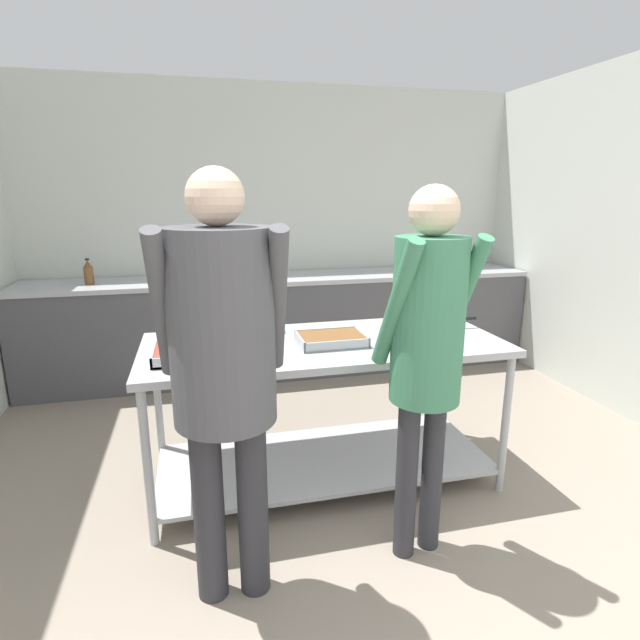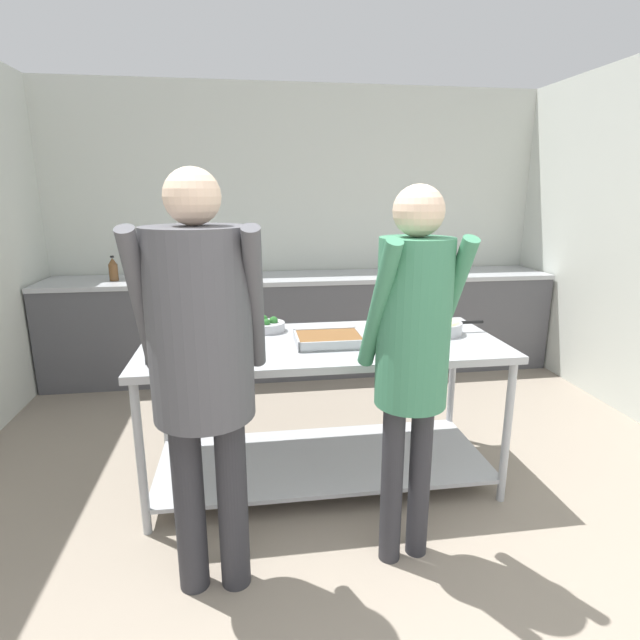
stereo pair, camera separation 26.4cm
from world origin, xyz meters
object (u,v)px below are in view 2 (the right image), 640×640
object	(u,v)px
serving_tray_roast	(329,340)
plate_stack	(395,344)
serving_tray_vegetables	(199,349)
broccoli_bowl	(268,326)
water_bottle	(113,269)
guest_serving_left	(413,339)
guest_serving_right	(202,349)
sauce_pan	(440,327)

from	to	relation	value
serving_tray_roast	plate_stack	world-z (taller)	plate_stack
serving_tray_vegetables	broccoli_bowl	bearing A→B (deg)	44.69
broccoli_bowl	serving_tray_roast	xyz separation A→B (m)	(0.32, -0.32, -0.01)
serving_tray_roast	water_bottle	bearing A→B (deg)	129.54
plate_stack	guest_serving_left	xyz separation A→B (m)	(-0.08, -0.50, 0.18)
guest_serving_right	plate_stack	bearing A→B (deg)	30.06
serving_tray_roast	guest_serving_left	world-z (taller)	guest_serving_left
sauce_pan	serving_tray_vegetables	bearing A→B (deg)	-172.71
guest_serving_left	serving_tray_vegetables	bearing A→B (deg)	147.76
serving_tray_vegetables	sauce_pan	bearing A→B (deg)	7.29
broccoli_bowl	water_bottle	bearing A→B (deg)	128.28
guest_serving_right	serving_tray_vegetables	bearing A→B (deg)	96.78
serving_tray_vegetables	broccoli_bowl	distance (m)	0.53
broccoli_bowl	serving_tray_roast	world-z (taller)	broccoli_bowl
serving_tray_vegetables	guest_serving_right	world-z (taller)	guest_serving_right
water_bottle	plate_stack	bearing A→B (deg)	-47.34
guest_serving_right	broccoli_bowl	bearing A→B (deg)	73.68
sauce_pan	guest_serving_right	distance (m)	1.56
guest_serving_left	water_bottle	size ratio (longest dim) A/B	7.83
broccoli_bowl	guest_serving_left	distance (m)	1.14
guest_serving_right	water_bottle	xyz separation A→B (m)	(-0.97, 2.64, -0.07)
plate_stack	sauce_pan	world-z (taller)	plate_stack
serving_tray_roast	sauce_pan	size ratio (longest dim) A/B	0.90
broccoli_bowl	serving_tray_roast	distance (m)	0.45
serving_tray_vegetables	plate_stack	world-z (taller)	plate_stack
serving_tray_roast	water_bottle	distance (m)	2.50
guest_serving_right	sauce_pan	bearing A→B (deg)	32.43
serving_tray_vegetables	guest_serving_left	xyz separation A→B (m)	(0.95, -0.60, 0.19)
serving_tray_vegetables	water_bottle	xyz separation A→B (m)	(-0.89, 1.98, 0.14)
water_bottle	serving_tray_vegetables	bearing A→B (deg)	-65.82
broccoli_bowl	sauce_pan	distance (m)	1.03
broccoli_bowl	sauce_pan	world-z (taller)	broccoli_bowl
serving_tray_roast	water_bottle	world-z (taller)	water_bottle
water_bottle	sauce_pan	bearing A→B (deg)	-38.43
broccoli_bowl	guest_serving_right	size ratio (longest dim) A/B	0.11
serving_tray_roast	water_bottle	size ratio (longest dim) A/B	1.68
broccoli_bowl	serving_tray_vegetables	bearing A→B (deg)	-135.31
serving_tray_vegetables	guest_serving_right	size ratio (longest dim) A/B	0.28
broccoli_bowl	plate_stack	world-z (taller)	broccoli_bowl
plate_stack	guest_serving_right	distance (m)	1.12
serving_tray_roast	guest_serving_right	distance (m)	0.97
broccoli_bowl	water_bottle	distance (m)	2.05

